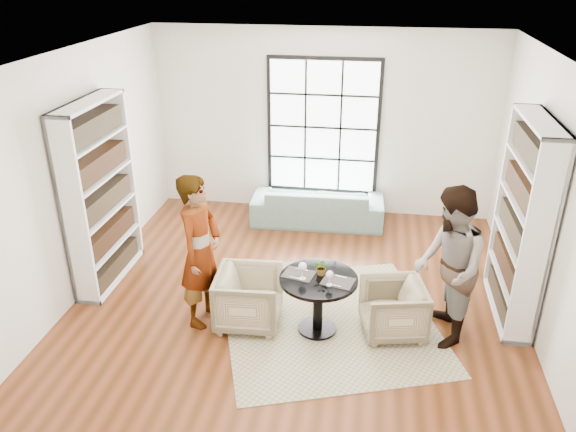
% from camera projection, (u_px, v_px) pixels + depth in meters
% --- Properties ---
extents(ground, '(6.00, 6.00, 0.00)m').
position_uv_depth(ground, '(295.00, 305.00, 6.99)').
color(ground, brown).
extents(room_shell, '(6.00, 6.01, 6.00)m').
position_uv_depth(room_shell, '(302.00, 196.00, 6.94)').
color(room_shell, silver).
rests_on(room_shell, ground).
extents(rug, '(3.07, 3.07, 0.01)m').
position_uv_depth(rug, '(330.00, 322.00, 6.65)').
color(rug, tan).
rests_on(rug, ground).
extents(pedestal_table, '(0.88, 0.88, 0.70)m').
position_uv_depth(pedestal_table, '(318.00, 292.00, 6.32)').
color(pedestal_table, black).
rests_on(pedestal_table, ground).
extents(sofa, '(2.13, 0.90, 0.61)m').
position_uv_depth(sofa, '(318.00, 205.00, 9.05)').
color(sofa, gray).
rests_on(sofa, ground).
extents(armchair_left, '(0.79, 0.77, 0.68)m').
position_uv_depth(armchair_left, '(249.00, 298.00, 6.52)').
color(armchair_left, '#C7B48E').
rests_on(armchair_left, ground).
extents(armchair_right, '(0.82, 0.81, 0.63)m').
position_uv_depth(armchair_right, '(393.00, 309.00, 6.37)').
color(armchair_right, tan).
rests_on(armchair_right, ground).
extents(person_left, '(0.56, 0.74, 1.84)m').
position_uv_depth(person_left, '(200.00, 251.00, 6.36)').
color(person_left, gray).
rests_on(person_left, ground).
extents(person_right, '(0.77, 0.95, 1.82)m').
position_uv_depth(person_right, '(449.00, 267.00, 6.04)').
color(person_right, gray).
rests_on(person_right, ground).
extents(placemat_left, '(0.39, 0.33, 0.01)m').
position_uv_depth(placemat_left, '(299.00, 274.00, 6.30)').
color(placemat_left, '#282523').
rests_on(placemat_left, pedestal_table).
extents(placemat_right, '(0.39, 0.33, 0.01)m').
position_uv_depth(placemat_right, '(338.00, 281.00, 6.16)').
color(placemat_right, '#282523').
rests_on(placemat_right, pedestal_table).
extents(cutlery_left, '(0.19, 0.25, 0.01)m').
position_uv_depth(cutlery_left, '(299.00, 274.00, 6.30)').
color(cutlery_left, silver).
rests_on(cutlery_left, placemat_left).
extents(cutlery_right, '(0.19, 0.25, 0.01)m').
position_uv_depth(cutlery_right, '(338.00, 281.00, 6.15)').
color(cutlery_right, silver).
rests_on(cutlery_right, placemat_right).
extents(wine_glass_left, '(0.10, 0.10, 0.21)m').
position_uv_depth(wine_glass_left, '(303.00, 267.00, 6.15)').
color(wine_glass_left, silver).
rests_on(wine_glass_left, pedestal_table).
extents(wine_glass_right, '(0.08, 0.08, 0.18)m').
position_uv_depth(wine_glass_right, '(330.00, 275.00, 6.04)').
color(wine_glass_right, silver).
rests_on(wine_glass_right, pedestal_table).
extents(flower_centerpiece, '(0.21, 0.19, 0.19)m').
position_uv_depth(flower_centerpiece, '(322.00, 267.00, 6.26)').
color(flower_centerpiece, gray).
rests_on(flower_centerpiece, pedestal_table).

